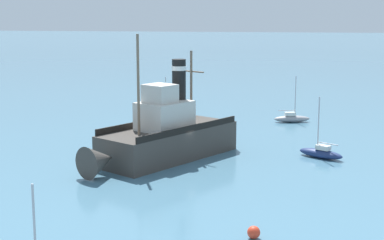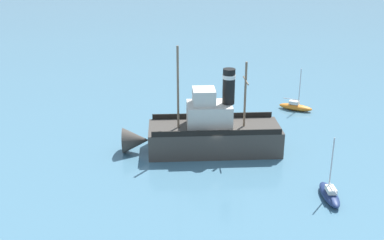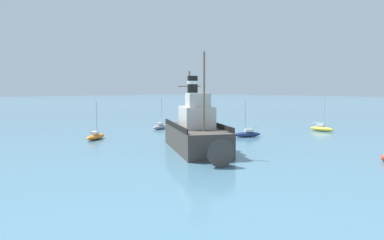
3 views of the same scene
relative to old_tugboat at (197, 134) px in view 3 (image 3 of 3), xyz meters
The scene contains 6 objects.
ground_plane 2.24m from the old_tugboat, 168.95° to the right, with size 600.00×600.00×0.00m, color #477289.
old_tugboat is the anchor object (origin of this frame).
sailboat_navy 12.59m from the old_tugboat, 168.26° to the right, with size 3.80×2.96×4.90m.
sailboat_yellow 25.73m from the old_tugboat, behind, with size 1.48×3.89×4.90m.
sailboat_grey 20.49m from the old_tugboat, 119.03° to the right, with size 3.95×1.98×4.90m.
sailboat_orange 15.21m from the old_tugboat, 77.32° to the right, with size 3.85×2.82×4.90m.
Camera 3 is at (26.24, 24.72, 6.38)m, focal length 32.00 mm.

